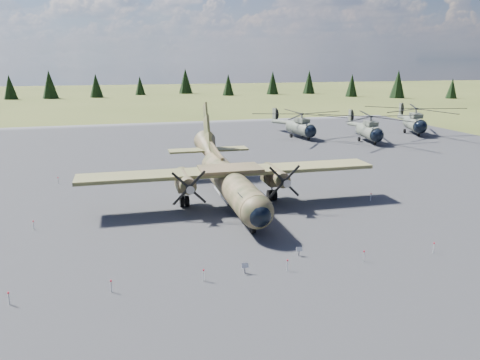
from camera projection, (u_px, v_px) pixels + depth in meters
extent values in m
plane|color=brown|center=(218.00, 214.00, 45.12)|extent=(500.00, 500.00, 0.00)
cube|color=slate|center=(199.00, 188.00, 54.46)|extent=(120.00, 120.00, 0.04)
cylinder|color=#363D21|center=(231.00, 184.00, 46.96)|extent=(3.26, 18.63, 2.89)
sphere|color=#363D21|center=(257.00, 212.00, 38.23)|extent=(2.89, 2.89, 2.83)
sphere|color=black|center=(259.00, 215.00, 37.71)|extent=(2.12, 2.12, 2.08)
cube|color=black|center=(252.00, 197.00, 39.59)|extent=(2.10, 1.69, 0.57)
cone|color=#363D21|center=(209.00, 151.00, 58.12)|extent=(2.97, 7.15, 4.35)
cube|color=#AAADB0|center=(229.00, 192.00, 48.22)|extent=(2.08, 6.23, 0.52)
cube|color=#374021|center=(230.00, 171.00, 47.15)|extent=(29.99, 4.10, 0.36)
cube|color=#363D21|center=(230.00, 169.00, 47.09)|extent=(6.26, 3.84, 0.36)
cylinder|color=#363D21|center=(185.00, 180.00, 45.90)|extent=(1.65, 5.40, 1.55)
cube|color=#363D21|center=(184.00, 185.00, 46.84)|extent=(1.62, 3.54, 0.83)
cone|color=gray|center=(190.00, 189.00, 42.75)|extent=(0.80, 0.94, 0.78)
cylinder|color=black|center=(184.00, 201.00, 47.28)|extent=(0.93, 1.15, 1.14)
cylinder|color=#363D21|center=(275.00, 175.00, 48.09)|extent=(1.65, 5.40, 1.55)
cube|color=#363D21|center=(272.00, 179.00, 49.03)|extent=(1.62, 3.54, 0.83)
cone|color=gray|center=(286.00, 183.00, 44.94)|extent=(0.80, 0.94, 0.78)
cylinder|color=black|center=(272.00, 195.00, 49.47)|extent=(0.93, 1.15, 1.14)
cube|color=#363D21|center=(215.00, 152.00, 54.28)|extent=(0.44, 7.80, 1.73)
cube|color=#374021|center=(208.00, 150.00, 58.59)|extent=(9.95, 2.47, 0.23)
cylinder|color=gray|center=(253.00, 219.00, 39.66)|extent=(0.15, 0.15, 0.93)
cylinder|color=black|center=(253.00, 228.00, 39.85)|extent=(0.38, 0.97, 0.96)
cylinder|color=#66695B|center=(301.00, 129.00, 88.30)|extent=(3.40, 7.42, 2.49)
sphere|color=black|center=(310.00, 131.00, 85.12)|extent=(2.57, 2.57, 2.29)
sphere|color=#66695B|center=(291.00, 126.00, 91.50)|extent=(2.57, 2.57, 2.29)
cube|color=#66695B|center=(302.00, 120.00, 87.55)|extent=(2.09, 3.38, 0.75)
cylinder|color=gray|center=(302.00, 116.00, 87.36)|extent=(0.40, 0.40, 0.99)
cylinder|color=#66695B|center=(283.00, 122.00, 94.74)|extent=(1.93, 8.53, 1.42)
cube|color=#66695B|center=(274.00, 114.00, 97.76)|extent=(0.40, 1.41, 2.39)
cylinder|color=black|center=(276.00, 114.00, 97.90)|extent=(0.40, 2.57, 2.59)
cylinder|color=black|center=(308.00, 138.00, 86.00)|extent=(0.36, 0.71, 0.68)
cylinder|color=black|center=(291.00, 136.00, 89.23)|extent=(0.40, 0.83, 0.80)
cylinder|color=gray|center=(291.00, 133.00, 89.10)|extent=(0.16, 0.16, 1.44)
cylinder|color=black|center=(303.00, 135.00, 90.23)|extent=(0.40, 0.83, 0.80)
cylinder|color=gray|center=(303.00, 132.00, 90.10)|extent=(0.16, 0.16, 1.44)
cylinder|color=#66695B|center=(369.00, 132.00, 83.82)|extent=(3.76, 7.60, 2.52)
sphere|color=black|center=(377.00, 136.00, 80.33)|extent=(2.69, 2.69, 2.32)
sphere|color=#66695B|center=(362.00, 129.00, 87.32)|extent=(2.69, 2.69, 2.32)
cube|color=#66695B|center=(371.00, 123.00, 83.03)|extent=(2.26, 3.48, 0.76)
cylinder|color=gray|center=(371.00, 119.00, 82.84)|extent=(0.42, 0.42, 1.01)
cylinder|color=#66695B|center=(356.00, 125.00, 90.89)|extent=(2.35, 8.64, 1.44)
cube|color=#66695B|center=(350.00, 116.00, 94.22)|extent=(0.47, 1.43, 2.42)
cylinder|color=black|center=(352.00, 116.00, 94.26)|extent=(0.52, 2.60, 2.63)
cylinder|color=black|center=(375.00, 143.00, 81.26)|extent=(0.40, 0.73, 0.69)
cylinder|color=black|center=(359.00, 139.00, 85.24)|extent=(0.44, 0.85, 0.81)
cylinder|color=gray|center=(359.00, 136.00, 85.10)|extent=(0.16, 0.16, 1.46)
cylinder|color=black|center=(374.00, 139.00, 85.47)|extent=(0.44, 0.85, 0.81)
cylinder|color=gray|center=(374.00, 136.00, 85.34)|extent=(0.16, 0.16, 1.46)
cylinder|color=#66695B|center=(415.00, 124.00, 93.09)|extent=(5.29, 8.34, 2.74)
sphere|color=black|center=(420.00, 127.00, 89.30)|extent=(3.23, 3.23, 2.52)
sphere|color=#66695B|center=(409.00, 121.00, 96.89)|extent=(3.23, 3.23, 2.52)
cube|color=#66695B|center=(416.00, 115.00, 92.23)|extent=(2.96, 3.93, 0.82)
cylinder|color=gray|center=(416.00, 111.00, 92.02)|extent=(0.51, 0.51, 1.10)
cylinder|color=#66695B|center=(405.00, 117.00, 100.76)|extent=(4.09, 9.09, 1.57)
cube|color=#66695B|center=(400.00, 109.00, 104.38)|extent=(0.76, 1.52, 2.63)
cylinder|color=black|center=(402.00, 109.00, 104.34)|extent=(1.05, 2.69, 2.85)
cylinder|color=black|center=(418.00, 134.00, 90.31)|extent=(0.55, 0.80, 0.74)
cylinder|color=black|center=(405.00, 131.00, 94.88)|extent=(0.61, 0.94, 0.88)
cylinder|color=gray|center=(405.00, 128.00, 94.73)|extent=(0.20, 0.20, 1.59)
cylinder|color=black|center=(420.00, 131.00, 94.63)|extent=(0.61, 0.94, 0.88)
cylinder|color=gray|center=(420.00, 128.00, 94.48)|extent=(0.20, 0.20, 1.59)
cube|color=gray|center=(245.00, 269.00, 32.57)|extent=(0.09, 0.09, 0.62)
cube|color=silver|center=(245.00, 266.00, 32.44)|extent=(0.51, 0.24, 0.35)
cube|color=gray|center=(299.00, 252.00, 35.48)|extent=(0.09, 0.09, 0.57)
cube|color=silver|center=(299.00, 249.00, 35.36)|extent=(0.48, 0.27, 0.32)
cylinder|color=silver|center=(9.00, 299.00, 28.34)|extent=(0.07, 0.07, 0.80)
cylinder|color=red|center=(8.00, 293.00, 28.24)|extent=(0.12, 0.12, 0.10)
cylinder|color=silver|center=(111.00, 287.00, 29.86)|extent=(0.07, 0.07, 0.80)
cylinder|color=red|center=(111.00, 281.00, 29.76)|extent=(0.12, 0.12, 0.10)
cylinder|color=silver|center=(204.00, 276.00, 31.39)|extent=(0.07, 0.07, 0.80)
cylinder|color=red|center=(204.00, 270.00, 31.29)|extent=(0.12, 0.12, 0.10)
cylinder|color=silver|center=(287.00, 266.00, 32.91)|extent=(0.07, 0.07, 0.80)
cylinder|color=red|center=(288.00, 260.00, 32.81)|extent=(0.12, 0.12, 0.10)
cylinder|color=silver|center=(364.00, 256.00, 34.44)|extent=(0.07, 0.07, 0.80)
cylinder|color=red|center=(364.00, 251.00, 34.34)|extent=(0.12, 0.12, 0.10)
cylinder|color=silver|center=(434.00, 248.00, 35.97)|extent=(0.07, 0.07, 0.80)
cylinder|color=red|center=(434.00, 243.00, 35.87)|extent=(0.12, 0.12, 0.10)
cylinder|color=silver|center=(58.00, 181.00, 55.90)|extent=(0.07, 0.07, 0.80)
cylinder|color=red|center=(58.00, 178.00, 55.80)|extent=(0.12, 0.12, 0.10)
cylinder|color=silver|center=(127.00, 177.00, 57.93)|extent=(0.07, 0.07, 0.80)
cylinder|color=red|center=(127.00, 173.00, 57.83)|extent=(0.12, 0.12, 0.10)
cylinder|color=silver|center=(191.00, 173.00, 59.97)|extent=(0.07, 0.07, 0.80)
cylinder|color=red|center=(191.00, 170.00, 59.87)|extent=(0.12, 0.12, 0.10)
cylinder|color=silver|center=(250.00, 169.00, 62.00)|extent=(0.07, 0.07, 0.80)
cylinder|color=red|center=(250.00, 166.00, 61.90)|extent=(0.12, 0.12, 0.10)
cylinder|color=silver|center=(306.00, 165.00, 64.04)|extent=(0.07, 0.07, 0.80)
cylinder|color=red|center=(306.00, 163.00, 63.94)|extent=(0.12, 0.12, 0.10)
cylinder|color=silver|center=(34.00, 226.00, 40.82)|extent=(0.07, 0.07, 0.80)
cylinder|color=red|center=(33.00, 221.00, 40.72)|extent=(0.12, 0.12, 0.10)
cylinder|color=silver|center=(371.00, 197.00, 49.22)|extent=(0.07, 0.07, 0.80)
cylinder|color=red|center=(371.00, 194.00, 49.12)|extent=(0.12, 0.12, 0.10)
cone|color=black|center=(452.00, 88.00, 179.39)|extent=(4.24, 4.24, 7.57)
cone|color=black|center=(398.00, 84.00, 181.38)|extent=(5.96, 5.96, 10.64)
cone|color=black|center=(352.00, 85.00, 188.32)|extent=(5.01, 5.01, 8.95)
cone|color=black|center=(309.00, 82.00, 204.84)|extent=(5.66, 5.66, 10.10)
cone|color=black|center=(273.00, 83.00, 200.93)|extent=(5.47, 5.47, 9.78)
cone|color=black|center=(228.00, 85.00, 194.65)|extent=(4.92, 4.92, 8.79)
cone|color=black|center=(185.00, 81.00, 205.47)|extent=(6.06, 6.06, 10.81)
cone|color=black|center=(140.00, 85.00, 197.33)|extent=(4.34, 4.34, 7.75)
cone|color=black|center=(96.00, 85.00, 183.81)|extent=(5.18, 5.18, 9.26)
cone|color=black|center=(50.00, 84.00, 178.56)|extent=(5.98, 5.98, 10.67)
cone|color=black|center=(10.00, 87.00, 175.00)|extent=(5.13, 5.13, 9.16)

